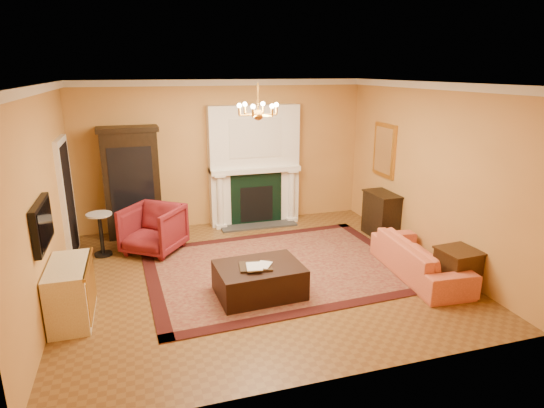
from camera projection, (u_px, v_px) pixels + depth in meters
name	position (u px, v px, depth m)	size (l,w,h in m)	color
floor	(260.00, 275.00, 7.38)	(6.00, 5.50, 0.02)	brown
ceiling	(258.00, 82.00, 6.52)	(6.00, 5.50, 0.02)	white
wall_back	(224.00, 154.00, 9.48)	(6.00, 0.02, 3.00)	#CF954A
wall_front	(333.00, 250.00, 4.41)	(6.00, 0.02, 3.00)	#CF954A
wall_left	(43.00, 200.00, 6.11)	(0.02, 5.50, 3.00)	#CF954A
wall_right	(428.00, 172.00, 7.78)	(0.02, 5.50, 3.00)	#CF954A
fireplace	(254.00, 168.00, 9.56)	(1.90, 0.70, 2.50)	white
crown_molding	(243.00, 85.00, 7.41)	(6.00, 5.50, 0.12)	silver
doorway	(68.00, 199.00, 7.82)	(0.08, 1.05, 2.10)	silver
tv_panel	(42.00, 224.00, 5.62)	(0.09, 0.95, 0.58)	black
gilt_mirror	(384.00, 150.00, 9.01)	(0.06, 0.76, 1.05)	gold
chandelier	(258.00, 111.00, 6.63)	(0.63, 0.55, 0.53)	gold
oriental_rug	(279.00, 267.00, 7.61)	(4.27, 3.20, 0.02)	#4C1012
china_cabinet	(132.00, 185.00, 8.84)	(1.03, 0.47, 2.07)	black
wingback_armchair	(153.00, 227.00, 8.15)	(0.92, 0.86, 0.95)	maroon
pedestal_table	(101.00, 231.00, 7.99)	(0.44, 0.44, 0.78)	black
commode	(71.00, 292.00, 5.95)	(0.49, 1.05, 0.78)	beige
coral_sofa	(420.00, 253.00, 7.23)	(2.00, 0.58, 0.78)	#E76D49
end_table	(457.00, 270.00, 6.82)	(0.51, 0.51, 0.59)	#33210E
console_table	(381.00, 215.00, 8.96)	(0.43, 0.76, 0.85)	black
leather_ottoman	(259.00, 280.00, 6.63)	(1.22, 0.89, 0.45)	black
ottoman_tray	(256.00, 267.00, 6.49)	(0.46, 0.35, 0.03)	black
book_a	(246.00, 259.00, 6.35)	(0.22, 0.03, 0.30)	gray
book_b	(257.00, 257.00, 6.47)	(0.19, 0.02, 0.26)	gray
topiary_left	(220.00, 158.00, 9.24)	(0.16, 0.16, 0.42)	tan
topiary_right	(280.00, 153.00, 9.59)	(0.18, 0.18, 0.48)	tan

